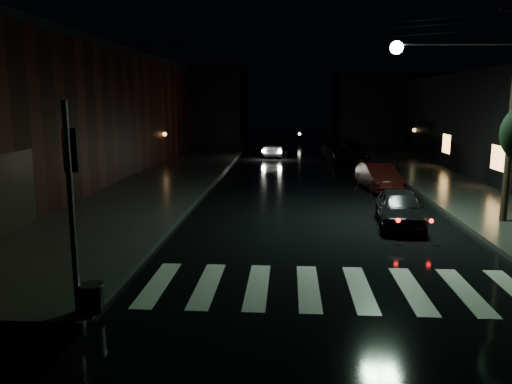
% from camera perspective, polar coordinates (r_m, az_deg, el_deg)
% --- Properties ---
extents(ground, '(120.00, 120.00, 0.00)m').
position_cam_1_polar(ground, '(11.70, -5.97, -11.43)').
color(ground, black).
rests_on(ground, ground).
extents(sidewalk_left, '(6.00, 44.00, 0.15)m').
position_cam_1_polar(sidewalk_left, '(25.99, -11.71, 0.77)').
color(sidewalk_left, '#282826').
rests_on(sidewalk_left, ground).
extents(sidewalk_right, '(4.00, 44.00, 0.15)m').
position_cam_1_polar(sidewalk_right, '(26.34, 21.60, 0.37)').
color(sidewalk_right, '#282826').
rests_on(sidewalk_right, ground).
extents(building_left, '(10.00, 36.00, 7.00)m').
position_cam_1_polar(building_left, '(30.10, -24.00, 7.94)').
color(building_left, black).
rests_on(building_left, ground).
extents(building_far_left, '(14.00, 10.00, 8.00)m').
position_cam_1_polar(building_far_left, '(56.95, -8.46, 9.99)').
color(building_far_left, black).
rests_on(building_far_left, ground).
extents(building_far_right, '(14.00, 10.00, 7.00)m').
position_cam_1_polar(building_far_right, '(57.00, 16.20, 9.19)').
color(building_far_right, black).
rests_on(building_far_right, ground).
extents(crosswalk, '(9.00, 3.00, 0.01)m').
position_cam_1_polar(crosswalk, '(12.06, 8.91, -10.79)').
color(crosswalk, beige).
rests_on(crosswalk, ground).
extents(signal_pole_corner, '(0.68, 0.61, 4.20)m').
position_cam_1_polar(signal_pole_corner, '(10.46, -19.23, -5.71)').
color(signal_pole_corner, slate).
rests_on(signal_pole_corner, ground).
extents(utility_pole, '(4.92, 0.44, 8.00)m').
position_cam_1_polar(utility_pole, '(19.01, 25.57, 10.20)').
color(utility_pole, black).
rests_on(utility_pole, ground).
extents(parked_car_a, '(1.90, 3.89, 1.28)m').
position_cam_1_polar(parked_car_a, '(18.15, 16.09, -1.76)').
color(parked_car_a, black).
rests_on(parked_car_a, ground).
extents(parked_car_b, '(1.87, 4.12, 1.31)m').
position_cam_1_polar(parked_car_b, '(25.16, 13.86, 1.70)').
color(parked_car_b, black).
rests_on(parked_car_b, ground).
extents(parked_car_c, '(2.56, 5.05, 1.41)m').
position_cam_1_polar(parked_car_c, '(28.47, 14.17, 2.77)').
color(parked_car_c, black).
rests_on(parked_car_c, ground).
extents(parked_car_d, '(3.35, 5.97, 1.58)m').
position_cam_1_polar(parked_car_d, '(36.70, 10.06, 4.72)').
color(parked_car_d, black).
rests_on(parked_car_d, ground).
extents(oncoming_car, '(1.73, 4.11, 1.32)m').
position_cam_1_polar(oncoming_car, '(39.15, 2.21, 5.04)').
color(oncoming_car, black).
rests_on(oncoming_car, ground).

